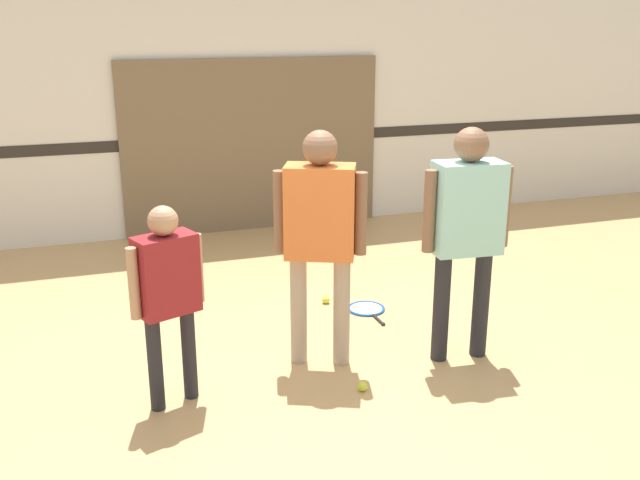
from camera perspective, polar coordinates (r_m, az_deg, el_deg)
ground_plane at (r=5.02m, az=-1.38°, el=-10.23°), size 16.00×16.00×0.00m
wall_back at (r=7.92m, az=-9.11°, el=11.91°), size 16.00×0.07×3.20m
wall_panel at (r=8.04m, az=-5.38°, el=7.51°), size 2.89×0.05×1.91m
person_instructor at (r=4.74m, az=0.00°, el=1.29°), size 0.58×0.42×1.64m
person_student_left at (r=4.38m, az=-12.12°, el=-3.54°), size 0.46×0.31×1.28m
person_student_right at (r=4.91m, az=11.65°, el=1.58°), size 0.62×0.29×1.65m
racket_spare_on_floor at (r=5.95m, az=3.77°, el=-5.54°), size 0.32×0.52×0.03m
tennis_ball_near_instructor at (r=4.74m, az=3.40°, el=-11.60°), size 0.07×0.07×0.07m
tennis_ball_by_spare_racket at (r=6.07m, az=0.47°, el=-4.80°), size 0.07×0.07×0.07m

